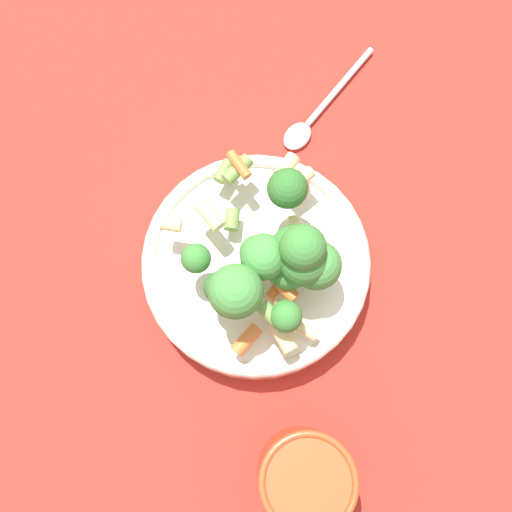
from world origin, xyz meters
name	(u,v)px	position (x,y,z in m)	size (l,w,h in m)	color
ground_plane	(256,270)	(0.00, 0.00, 0.00)	(3.00, 3.00, 0.00)	#B72D23
bowl	(256,265)	(0.00, 0.00, 0.02)	(0.22, 0.22, 0.04)	silver
pasta_salad	(277,261)	(-0.02, -0.01, 0.09)	(0.19, 0.15, 0.09)	#8CB766
cup	(304,476)	(-0.19, 0.07, 0.05)	(0.08, 0.08, 0.10)	#CC4C23
spoon	(314,117)	(0.11, -0.15, 0.01)	(0.07, 0.15, 0.01)	silver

